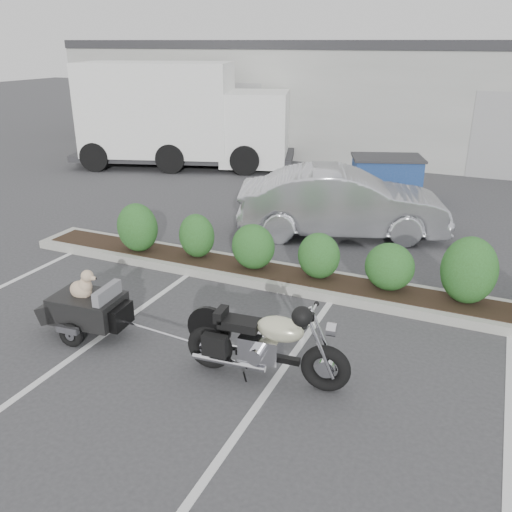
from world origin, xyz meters
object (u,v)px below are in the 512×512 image
at_px(delivery_truck, 182,118).
at_px(dumpster, 386,179).
at_px(sedan, 342,202).
at_px(pet_trailer, 87,307).
at_px(motorcycle, 265,345).

bearing_deg(delivery_truck, dumpster, -30.57).
xyz_separation_m(sedan, delivery_truck, (-6.81, 4.72, 0.87)).
bearing_deg(dumpster, sedan, -115.68).
distance_m(pet_trailer, dumpster, 9.16).
xyz_separation_m(pet_trailer, sedan, (2.15, 5.70, 0.30)).
height_order(pet_trailer, sedan, sedan).
xyz_separation_m(dumpster, delivery_truck, (-7.13, 1.60, 1.01)).
distance_m(motorcycle, delivery_truck, 12.87).
relative_size(motorcycle, pet_trailer, 1.25).
distance_m(sedan, dumpster, 3.14).
height_order(pet_trailer, delivery_truck, delivery_truck).
bearing_deg(delivery_truck, motorcycle, -72.43).
height_order(sedan, dumpster, sedan).
relative_size(motorcycle, sedan, 0.48).
relative_size(pet_trailer, dumpster, 0.81).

